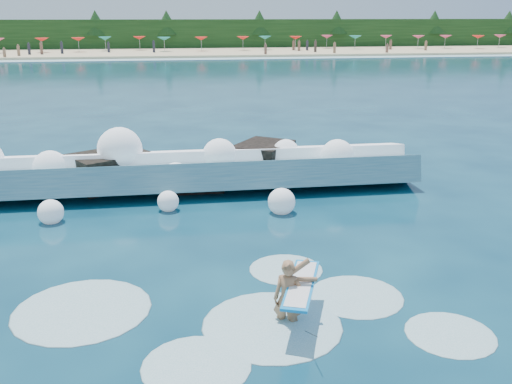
% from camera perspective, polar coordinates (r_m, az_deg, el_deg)
% --- Properties ---
extents(ground, '(200.00, 200.00, 0.00)m').
position_cam_1_polar(ground, '(14.47, -4.71, -7.17)').
color(ground, '#072A3F').
rests_on(ground, ground).
extents(beach, '(140.00, 20.00, 0.40)m').
position_cam_1_polar(beach, '(91.32, -8.46, 13.63)').
color(beach, tan).
rests_on(beach, ground).
extents(wet_band, '(140.00, 5.00, 0.08)m').
position_cam_1_polar(wet_band, '(80.36, -8.35, 13.02)').
color(wet_band, silver).
rests_on(wet_band, ground).
extents(treeline, '(140.00, 4.00, 5.00)m').
position_cam_1_polar(treeline, '(101.20, -8.59, 15.29)').
color(treeline, black).
rests_on(treeline, ground).
extents(breaking_wave, '(19.18, 2.94, 1.65)m').
position_cam_1_polar(breaking_wave, '(20.47, -11.01, 1.72)').
color(breaking_wave, teal).
rests_on(breaking_wave, ground).
extents(rock_cluster, '(8.67, 3.36, 1.53)m').
position_cam_1_polar(rock_cluster, '(21.20, -7.29, 2.19)').
color(rock_cluster, black).
rests_on(rock_cluster, ground).
extents(surfer_with_board, '(1.26, 2.84, 1.63)m').
position_cam_1_polar(surfer_with_board, '(11.64, 3.51, -10.31)').
color(surfer_with_board, '#9E6D4A').
rests_on(surfer_with_board, ground).
extents(wave_spray, '(14.86, 4.84, 2.26)m').
position_cam_1_polar(wave_spray, '(20.38, -13.52, 2.90)').
color(wave_spray, white).
rests_on(wave_spray, ground).
extents(surf_foam, '(9.62, 5.61, 0.15)m').
position_cam_1_polar(surf_foam, '(12.15, -2.92, -12.24)').
color(surf_foam, silver).
rests_on(surf_foam, ground).
extents(beach_umbrellas, '(112.17, 6.76, 0.50)m').
position_cam_1_polar(beach_umbrellas, '(92.72, -8.37, 14.96)').
color(beach_umbrellas, '#C3395D').
rests_on(beach_umbrellas, ground).
extents(beachgoers, '(99.25, 13.16, 1.92)m').
position_cam_1_polar(beachgoers, '(89.70, 1.66, 14.33)').
color(beachgoers, '#3F332D').
rests_on(beachgoers, ground).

